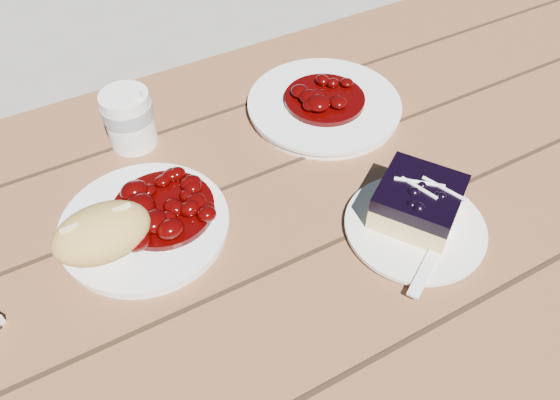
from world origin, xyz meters
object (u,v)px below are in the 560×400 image
blueberry_cake (418,201)px  coffee_cup (129,119)px  picnic_table (224,305)px  main_plate (145,226)px  dessert_plate (415,228)px  bread_roll (102,233)px  second_plate (324,106)px

blueberry_cake → coffee_cup: coffee_cup is taller
blueberry_cake → coffee_cup: 0.44m
picnic_table → coffee_cup: bearing=96.6°
main_plate → dessert_plate: 0.36m
dessert_plate → blueberry_cake: size_ratio=1.28×
bread_roll → coffee_cup: 0.22m
dessert_plate → coffee_cup: bearing=127.4°
picnic_table → dessert_plate: dessert_plate is taller
picnic_table → second_plate: (0.27, 0.17, 0.17)m
blueberry_cake → coffee_cup: size_ratio=1.57×
bread_roll → dessert_plate: size_ratio=0.68×
coffee_cup → second_plate: size_ratio=0.37×
picnic_table → bread_roll: bread_roll is taller
picnic_table → bread_roll: bearing=162.2°
blueberry_cake → picnic_table: bearing=124.8°
picnic_table → blueberry_cake: (0.25, -0.10, 0.20)m
picnic_table → bread_roll: (-0.13, 0.04, 0.21)m
bread_roll → second_plate: size_ratio=0.50×
coffee_cup → dessert_plate: bearing=-52.6°
second_plate → picnic_table: bearing=-148.9°
main_plate → blueberry_cake: size_ratio=1.54×
main_plate → bread_roll: 0.07m
blueberry_cake → main_plate: bearing=120.0°
dessert_plate → blueberry_cake: 0.04m
main_plate → second_plate: bearing=16.7°
coffee_cup → bread_roll: bearing=-116.8°
blueberry_cake → second_plate: (0.02, 0.26, -0.03)m
main_plate → blueberry_cake: (0.33, -0.16, 0.03)m
coffee_cup → second_plate: (0.30, -0.07, -0.04)m
picnic_table → second_plate: size_ratio=8.09×
picnic_table → main_plate: bearing=140.0°
picnic_table → bread_roll: 0.25m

